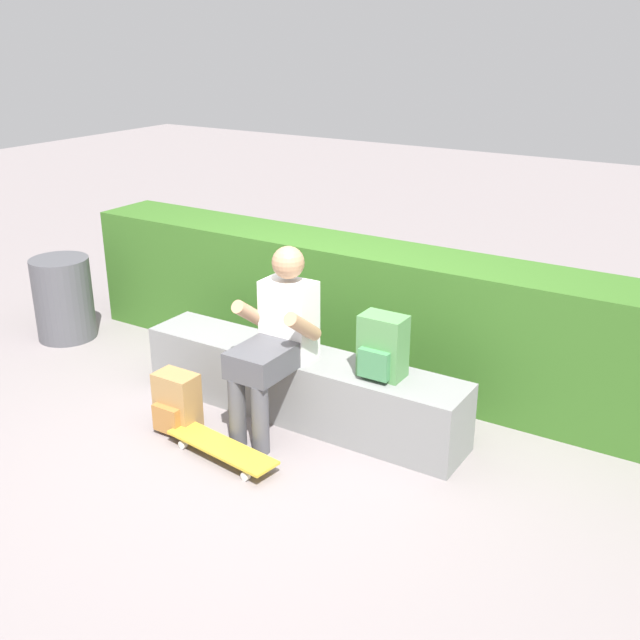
% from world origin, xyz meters
% --- Properties ---
extents(ground_plane, '(24.00, 24.00, 0.00)m').
position_xyz_m(ground_plane, '(0.00, 0.00, 0.00)').
color(ground_plane, gray).
extents(bench_main, '(2.34, 0.42, 0.46)m').
position_xyz_m(bench_main, '(0.00, 0.40, 0.23)').
color(bench_main, gray).
rests_on(bench_main, ground).
extents(person_skater, '(0.49, 0.62, 1.21)m').
position_xyz_m(person_skater, '(-0.04, 0.19, 0.66)').
color(person_skater, white).
rests_on(person_skater, ground).
extents(skateboard_near_person, '(0.82, 0.30, 0.09)m').
position_xyz_m(skateboard_near_person, '(-0.11, -0.31, 0.07)').
color(skateboard_near_person, gold).
rests_on(skateboard_near_person, ground).
extents(backpack_on_bench, '(0.28, 0.23, 0.40)m').
position_xyz_m(backpack_on_bench, '(0.62, 0.39, 0.66)').
color(backpack_on_bench, '#51894C').
rests_on(backpack_on_bench, bench_main).
extents(backpack_on_ground, '(0.28, 0.23, 0.40)m').
position_xyz_m(backpack_on_ground, '(-0.58, -0.18, 0.19)').
color(backpack_on_ground, '#A37A47').
rests_on(backpack_on_ground, ground).
extents(hedge_row, '(5.60, 0.57, 0.99)m').
position_xyz_m(hedge_row, '(0.33, 1.29, 0.50)').
color(hedge_row, '#346320').
rests_on(hedge_row, ground).
extents(trash_bin, '(0.48, 0.48, 0.70)m').
position_xyz_m(trash_bin, '(-2.47, 0.51, 0.35)').
color(trash_bin, '#4C4C51').
rests_on(trash_bin, ground).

